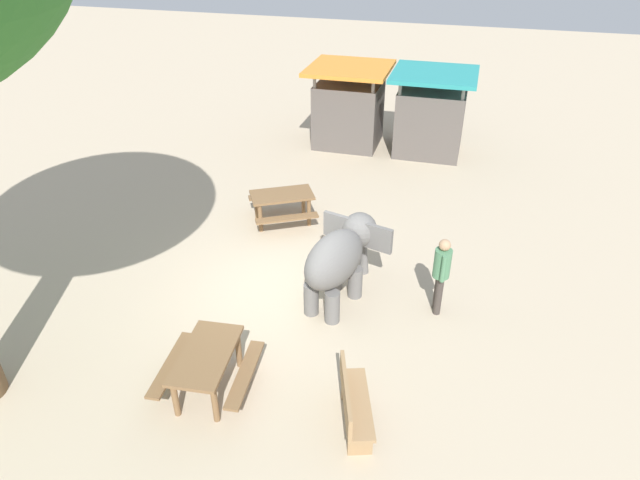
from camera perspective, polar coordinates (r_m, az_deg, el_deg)
The scene contains 8 objects.
ground_plane at distance 11.38m, azimuth -4.08°, elevation -5.54°, with size 60.00×60.00×0.00m, color #BAA88C.
elephant at distance 10.66m, azimuth 2.10°, elevation -1.69°, with size 1.63×2.28×1.57m.
person_handler at distance 10.61m, azimuth 12.42°, elevation -3.09°, with size 0.32×0.50×1.62m.
wooden_bench at distance 8.60m, azimuth 3.40°, elevation -16.42°, with size 0.82×1.45×0.88m.
picnic_table_near at distance 9.19m, azimuth -11.60°, elevation -12.27°, with size 1.62×1.64×0.78m.
picnic_table_far at distance 13.58m, azimuth -3.93°, elevation 4.05°, with size 2.03×2.02×0.78m.
market_stall_orange at distance 18.18m, azimuth 2.97°, elevation 13.27°, with size 2.50×2.50×2.52m.
market_stall_teal at distance 17.83m, azimuth 11.33°, elevation 12.33°, with size 2.50×2.50×2.52m.
Camera 1 is at (3.20, -8.49, 6.86)m, focal length 30.98 mm.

